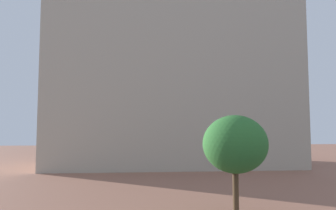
% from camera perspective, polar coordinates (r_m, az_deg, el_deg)
% --- Properties ---
extents(landmark_building, '(25.55, 10.79, 36.79)m').
position_cam_1_polar(landmark_building, '(33.82, 1.35, 8.23)').
color(landmark_building, '#B2A893').
rests_on(landmark_building, ground_plane).
extents(tree_curb_far, '(2.87, 2.87, 4.59)m').
position_cam_1_polar(tree_curb_far, '(13.88, 12.52, -7.26)').
color(tree_curb_far, '#4C3823').
rests_on(tree_curb_far, ground_plane).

